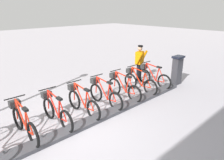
% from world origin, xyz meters
% --- Properties ---
extents(ground_plane, '(60.00, 60.00, 0.00)m').
position_xyz_m(ground_plane, '(0.00, 0.00, 0.00)').
color(ground_plane, '#B1ABB2').
extents(dock_rail_base, '(0.44, 10.06, 0.10)m').
position_xyz_m(dock_rail_base, '(0.00, 0.00, 0.05)').
color(dock_rail_base, '#47474C').
rests_on(dock_rail_base, ground).
extents(payment_kiosk, '(0.36, 0.52, 1.28)m').
position_xyz_m(payment_kiosk, '(0.05, -5.40, 0.67)').
color(payment_kiosk, '#38383D').
rests_on(payment_kiosk, ground).
extents(bike_docked_0, '(1.72, 0.54, 1.02)m').
position_xyz_m(bike_docked_0, '(0.62, -4.43, 0.43)').
color(bike_docked_0, black).
rests_on(bike_docked_0, ground).
extents(bike_docked_1, '(1.72, 0.54, 1.02)m').
position_xyz_m(bike_docked_1, '(0.62, -3.50, 0.43)').
color(bike_docked_1, black).
rests_on(bike_docked_1, ground).
extents(bike_docked_2, '(1.72, 0.54, 1.02)m').
position_xyz_m(bike_docked_2, '(0.62, -2.58, 0.43)').
color(bike_docked_2, black).
rests_on(bike_docked_2, ground).
extents(bike_docked_3, '(1.72, 0.54, 1.02)m').
position_xyz_m(bike_docked_3, '(0.62, -1.65, 0.43)').
color(bike_docked_3, black).
rests_on(bike_docked_3, ground).
extents(bike_docked_4, '(1.72, 0.54, 1.02)m').
position_xyz_m(bike_docked_4, '(0.62, -0.73, 0.43)').
color(bike_docked_4, black).
rests_on(bike_docked_4, ground).
extents(bike_docked_5, '(1.72, 0.54, 1.02)m').
position_xyz_m(bike_docked_5, '(0.62, 0.20, 0.43)').
color(bike_docked_5, black).
rests_on(bike_docked_5, ground).
extents(bike_docked_6, '(1.72, 0.54, 1.02)m').
position_xyz_m(bike_docked_6, '(0.62, 1.12, 0.43)').
color(bike_docked_6, black).
rests_on(bike_docked_6, ground).
extents(worker_near_rack, '(0.52, 0.69, 1.66)m').
position_xyz_m(worker_near_rack, '(1.47, -4.54, 0.91)').
color(worker_near_rack, white).
rests_on(worker_near_rack, ground).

